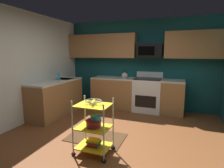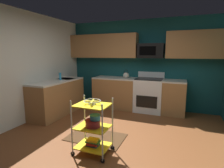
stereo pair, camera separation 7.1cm
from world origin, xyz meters
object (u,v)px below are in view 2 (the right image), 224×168
oven_range (149,95)px  microwave (151,51)px  fruit_bowl (92,102)px  book_stack (93,142)px  mixing_bowl_small (95,117)px  mixing_bowl_large (93,123)px  kettle (126,75)px  dish_soap_bottle (60,76)px  rolling_cart (93,127)px

oven_range → microwave: 1.23m
fruit_bowl → book_stack: bearing=-104.0°
microwave → fruit_bowl: size_ratio=2.57×
oven_range → microwave: microwave is taller
mixing_bowl_small → book_stack: (-0.04, -0.02, -0.43)m
fruit_bowl → book_stack: 0.69m
mixing_bowl_large → microwave: bearing=80.4°
fruit_bowl → book_stack: (-0.00, -0.00, -0.69)m
fruit_bowl → kettle: bearing=95.1°
mixing_bowl_small → dish_soap_bottle: bearing=140.4°
dish_soap_bottle → microwave: bearing=27.4°
mixing_bowl_small → kettle: size_ratio=0.69×
mixing_bowl_small → book_stack: mixing_bowl_small is taller
mixing_bowl_large → mixing_bowl_small: 0.11m
microwave → dish_soap_bottle: microwave is taller
oven_range → rolling_cart: oven_range is taller
microwave → book_stack: size_ratio=3.01×
dish_soap_bottle → book_stack: bearing=-40.5°
fruit_bowl → kettle: size_ratio=1.03×
fruit_bowl → mixing_bowl_small: (0.04, 0.02, -0.26)m
microwave → kettle: size_ratio=2.65×
microwave → mixing_bowl_small: 2.88m
rolling_cart → book_stack: rolling_cart is taller
mixing_bowl_large → mixing_bowl_small: (0.03, 0.02, 0.10)m
mixing_bowl_large → dish_soap_bottle: bearing=139.6°
mixing_bowl_large → dish_soap_bottle: dish_soap_bottle is taller
book_stack → microwave: bearing=80.4°
oven_range → dish_soap_bottle: size_ratio=5.50×
microwave → mixing_bowl_large: 2.94m
oven_range → rolling_cart: size_ratio=1.20×
rolling_cart → dish_soap_bottle: bearing=139.5°
oven_range → mixing_bowl_small: 2.57m
microwave → fruit_bowl: microwave is taller
microwave → book_stack: bearing=-99.6°
fruit_bowl → oven_range: bearing=80.0°
kettle → microwave: bearing=9.1°
rolling_cart → microwave: bearing=80.4°
dish_soap_bottle → mixing_bowl_small: bearing=-39.6°
mixing_bowl_small → rolling_cart: bearing=-157.4°
rolling_cart → dish_soap_bottle: size_ratio=4.57×
dish_soap_bottle → mixing_bowl_large: bearing=-40.4°
mixing_bowl_large → kettle: kettle is taller
mixing_bowl_small → mixing_bowl_large: bearing=-155.5°
book_stack → dish_soap_bottle: dish_soap_bottle is taller
fruit_bowl → kettle: (-0.23, 2.54, 0.12)m
kettle → rolling_cart: bearing=-84.9°
book_stack → dish_soap_bottle: size_ratio=1.16×
mixing_bowl_large → book_stack: mixing_bowl_large is taller
book_stack → kettle: size_ratio=0.88×
kettle → mixing_bowl_large: bearing=-84.8°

